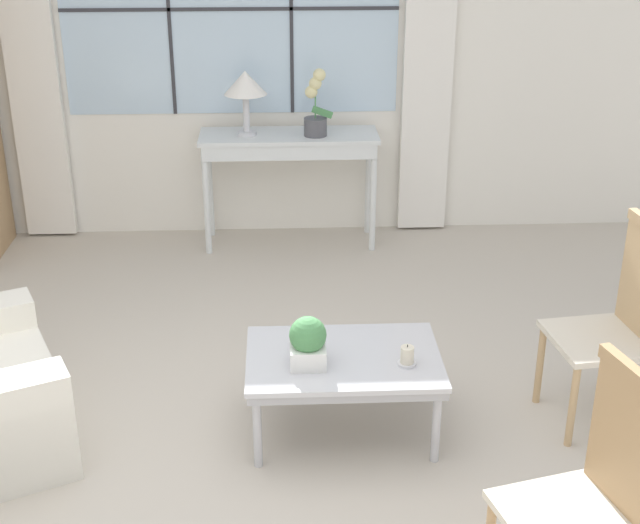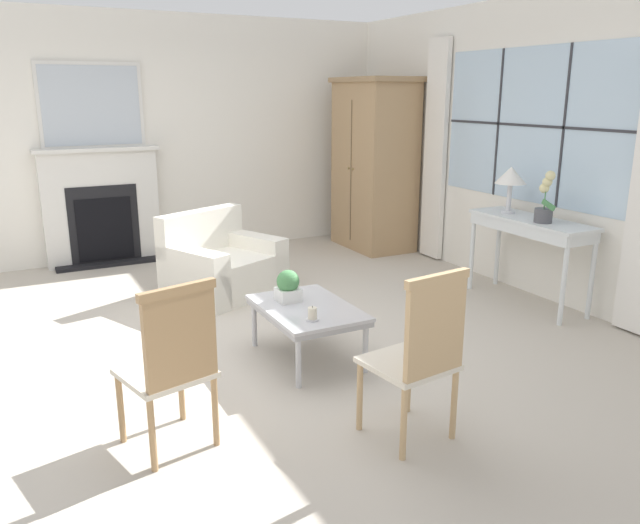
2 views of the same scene
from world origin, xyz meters
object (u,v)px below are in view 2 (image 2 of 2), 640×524
table_lamp (511,177)px  accent_chair_wooden (173,359)px  armchair_upholstered (222,267)px  coffee_table (307,312)px  armoire (374,164)px  fireplace (101,198)px  pillar_candle (312,315)px  side_chair_wooden (421,349)px  potted_plant_small (288,286)px  potted_orchid (545,203)px  console_table (531,228)px

table_lamp → accent_chair_wooden: (1.29, -3.55, -0.61)m
armchair_upholstered → coffee_table: size_ratio=1.37×
armoire → coffee_table: (2.75, -2.28, -0.68)m
fireplace → pillar_candle: bearing=11.9°
armoire → armchair_upholstered: size_ratio=1.69×
accent_chair_wooden → side_chair_wooden: bearing=66.8°
table_lamp → accent_chair_wooden: table_lamp is taller
coffee_table → potted_plant_small: size_ratio=3.78×
fireplace → potted_orchid: fireplace is taller
console_table → pillar_candle: 2.54m
potted_orchid → accent_chair_wooden: size_ratio=0.47×
console_table → accent_chair_wooden: accent_chair_wooden is taller
table_lamp → coffee_table: bearing=-78.1°
fireplace → potted_plant_small: fireplace is taller
side_chair_wooden → potted_plant_small: size_ratio=4.25×
potted_orchid → potted_plant_small: 2.46m
potted_plant_small → coffee_table: bearing=23.5°
armoire → table_lamp: 2.25m
potted_orchid → coffee_table: (0.03, -2.34, -0.62)m
armchair_upholstered → potted_plant_small: size_ratio=5.18×
potted_orchid → side_chair_wooden: 2.68m
coffee_table → potted_plant_small: 0.24m
fireplace → pillar_candle: size_ratio=21.53×
armoire → console_table: 2.56m
coffee_table → potted_plant_small: potted_plant_small is taller
armchair_upholstered → side_chair_wooden: size_ratio=1.22×
coffee_table → pillar_candle: 0.31m
table_lamp → side_chair_wooden: table_lamp is taller
console_table → potted_plant_small: console_table is taller
armchair_upholstered → side_chair_wooden: side_chair_wooden is taller
armoire → accent_chair_wooden: 4.97m
armoire → potted_orchid: size_ratio=4.56×
coffee_table → potted_orchid: bearing=90.7°
side_chair_wooden → coffee_table: side_chair_wooden is taller
armoire → potted_plant_small: 3.53m
fireplace → armchair_upholstered: fireplace is taller
table_lamp → side_chair_wooden: (1.82, -2.32, -0.59)m
fireplace → coffee_table: fireplace is taller
armchair_upholstered → accent_chair_wooden: 2.82m
armchair_upholstered → side_chair_wooden: bearing=2.1°
potted_orchid → armchair_upholstered: bearing=-126.3°
console_table → side_chair_wooden: (1.53, -2.33, -0.15)m
console_table → armchair_upholstered: bearing=-122.8°
armoire → side_chair_wooden: (4.07, -2.22, -0.49)m
armchair_upholstered → coffee_table: (1.79, 0.06, 0.10)m
table_lamp → armchair_upholstered: (-1.29, -2.43, -0.89)m
console_table → table_lamp: 0.53m
fireplace → table_lamp: size_ratio=5.08×
fireplace → potted_plant_small: size_ratio=9.37×
fireplace → potted_orchid: 4.75m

